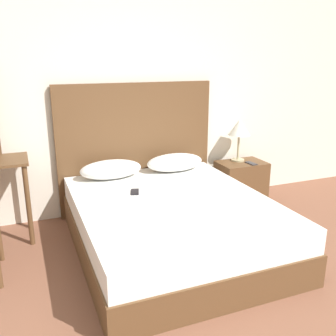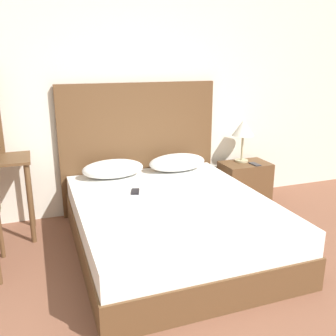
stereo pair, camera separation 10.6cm
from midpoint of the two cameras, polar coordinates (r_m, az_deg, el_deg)
wall_back at (r=3.97m, az=-5.96°, el=12.53°), size 10.00×0.06×2.70m
bed at (r=3.29m, az=1.52°, el=-8.53°), size 1.60×1.94×0.46m
headboard at (r=4.04m, az=-3.60°, el=3.11°), size 1.68×0.05×1.37m
pillow_left at (r=3.77m, az=-7.59°, el=-0.12°), size 0.61×0.32×0.18m
pillow_right at (r=3.97m, az=2.19°, el=0.85°), size 0.61×0.32×0.18m
phone_on_bed at (r=3.37m, az=-4.11°, el=-3.59°), size 0.11×0.16×0.01m
nightstand at (r=4.46m, az=12.24°, el=-2.07°), size 0.54×0.37×0.46m
table_lamp at (r=4.36m, az=12.08°, el=5.81°), size 0.25×0.25×0.49m
phone_on_nightstand at (r=4.35m, az=13.78°, el=0.58°), size 0.08×0.15×0.01m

